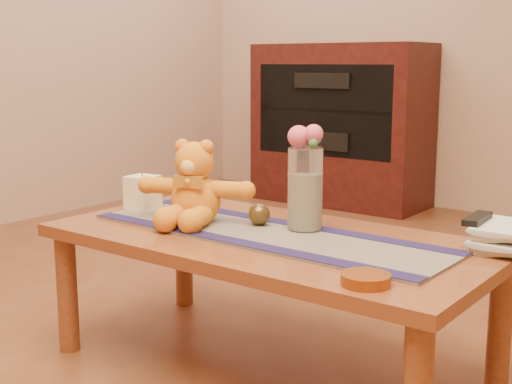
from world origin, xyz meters
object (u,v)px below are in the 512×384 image
Objects in this scene: glass_vase at (305,189)px; book_bottom at (477,243)px; teddy_bear at (195,183)px; tv_remote at (477,219)px; pillar_candle at (143,192)px; bronze_ball at (259,214)px; amber_dish at (366,279)px.

glass_vase is 0.54m from book_bottom.
tv_remote is (0.85, 0.27, -0.05)m from teddy_bear.
teddy_bear is 0.30m from pillar_candle.
glass_vase is 1.62× the size of tv_remote.
book_bottom is 0.08m from tv_remote.
amber_dish is (0.56, -0.32, -0.03)m from bronze_ball.
pillar_candle is 0.98× the size of amber_dish.
glass_vase is at bearing -167.31° from tv_remote.
teddy_bear reaches higher than book_bottom.
bronze_ball reaches higher than book_bottom.
teddy_bear is 0.37m from glass_vase.
bronze_ball is at bearing -167.64° from tv_remote.
amber_dish is at bearing -14.15° from pillar_candle.
tv_remote is at bearing -2.32° from teddy_bear.
book_bottom is (0.50, 0.16, -0.13)m from glass_vase.
teddy_bear is 5.36× the size of bronze_ball.
amber_dish is (0.41, -0.36, -0.12)m from glass_vase.
teddy_bear is 0.90m from tv_remote.
teddy_bear is at bearing -166.23° from tv_remote.
glass_vase is at bearing -0.81° from teddy_bear.
glass_vase reaches higher than tv_remote.
amber_dish is (0.76, -0.23, -0.12)m from teddy_bear.
pillar_candle is at bearing -173.95° from bronze_ball.
teddy_bear is 3.11× the size of amber_dish.
amber_dish is (-0.09, -0.51, -0.07)m from tv_remote.
glass_vase reaches higher than book_bottom.
amber_dish reaches higher than book_bottom.
bronze_ball is (-0.15, -0.04, -0.09)m from glass_vase.
bronze_ball is at bearing -169.81° from book_bottom.
book_bottom is (0.85, 0.28, -0.13)m from teddy_bear.
pillar_candle is 1.17m from book_bottom.
bronze_ball is 0.32× the size of book_bottom.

